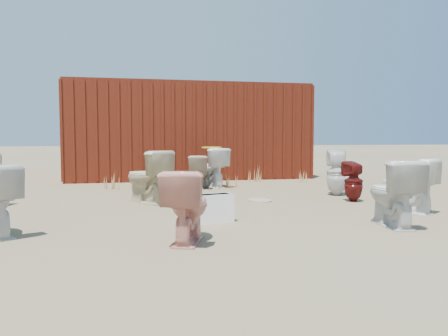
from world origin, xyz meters
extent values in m
plane|color=brown|center=(0.00, 0.00, 0.00)|extent=(100.00, 100.00, 0.00)
cube|color=#4A0E0C|center=(0.00, 5.20, 1.20)|extent=(6.00, 2.40, 2.40)
imported|color=#E29382|center=(-0.94, -2.04, 0.37)|extent=(0.62, 0.81, 0.73)
imported|color=silver|center=(1.52, -1.77, 0.40)|extent=(0.50, 0.81, 0.79)
imported|color=#54100E|center=(2.07, 0.16, 0.33)|extent=(0.34, 0.35, 0.66)
imported|color=white|center=(2.29, -0.96, 0.38)|extent=(0.73, 0.86, 0.76)
imported|color=beige|center=(-1.23, 0.69, 0.42)|extent=(0.87, 0.94, 0.84)
imported|color=tan|center=(-0.11, 2.52, 0.34)|extent=(0.54, 0.75, 0.68)
imported|color=white|center=(0.18, 2.69, 0.41)|extent=(0.69, 0.91, 0.83)
imported|color=white|center=(2.15, 0.92, 0.42)|extent=(0.49, 0.49, 0.83)
ellipsoid|color=gold|center=(0.18, 2.69, 0.84)|extent=(0.42, 0.52, 0.02)
cube|color=white|center=(-0.50, -1.09, 0.17)|extent=(0.53, 0.31, 0.35)
ellipsoid|color=tan|center=(0.59, 0.52, 0.01)|extent=(0.42, 0.52, 0.02)
ellipsoid|color=beige|center=(-1.14, 0.68, 0.01)|extent=(0.58, 0.59, 0.02)
cone|color=#AA8044|center=(-1.85, 2.86, 0.15)|extent=(0.36, 0.36, 0.31)
cone|color=#AA8044|center=(0.57, 2.81, 0.14)|extent=(0.32, 0.32, 0.27)
cone|color=#AA8044|center=(2.39, 3.14, 0.15)|extent=(0.36, 0.36, 0.29)
cone|color=#AA8044|center=(-0.66, 3.50, 0.14)|extent=(0.30, 0.30, 0.27)
cone|color=#AA8044|center=(1.37, 3.50, 0.17)|extent=(0.34, 0.34, 0.34)
cone|color=#AA8044|center=(2.96, 0.28, 0.10)|extent=(0.28, 0.28, 0.21)
camera|label=1|loc=(-1.47, -6.33, 1.05)|focal=35.00mm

